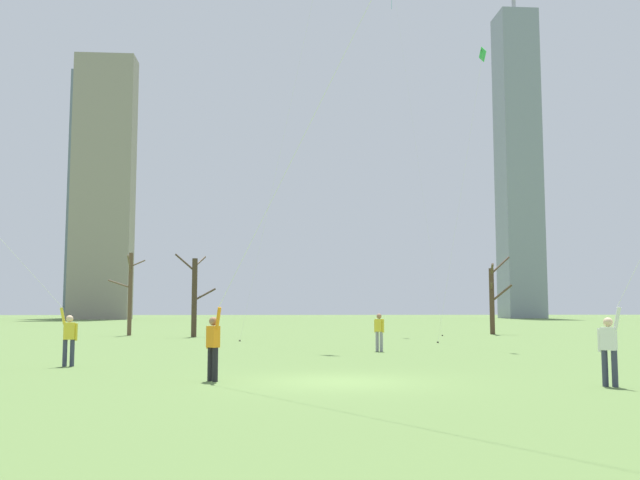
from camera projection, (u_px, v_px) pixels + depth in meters
name	position (u px, v px, depth m)	size (l,w,h in m)	color
ground_plane	(338.00, 382.00, 17.60)	(400.00, 400.00, 0.00)	#5B7A3D
kite_flyer_midfield_right_blue	(9.00, 267.00, 22.06)	(10.58, 2.32, 13.36)	#33384C
kite_flyer_far_back_orange	(271.00, 225.00, 16.95)	(9.66, 8.41, 20.17)	black
bystander_far_off_by_trees	(379.00, 330.00, 30.13)	(0.39, 0.39, 1.62)	gray
distant_kite_high_overhead_teal	(398.00, 20.00, 55.11)	(2.18, 6.80, 27.85)	teal
distant_kite_low_near_trees_green	(476.00, 97.00, 35.77)	(1.79, 4.10, 15.05)	green
bare_tree_leftmost	(493.00, 297.00, 50.77)	(2.07, 1.91, 5.68)	#4C3828
bare_tree_rightmost	(195.00, 295.00, 45.98)	(2.72, 1.56, 5.47)	#423326
bare_tree_right_of_center	(130.00, 292.00, 48.59)	(2.44, 1.56, 5.72)	brown
skyline_tall_tower	(104.00, 186.00, 124.60)	(10.39, 5.27, 47.16)	gray
skyline_wide_slab	(518.00, 163.00, 141.68)	(7.51, 7.64, 71.00)	gray
skyline_short_annex	(93.00, 195.00, 141.94)	(8.12, 8.67, 49.58)	slate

